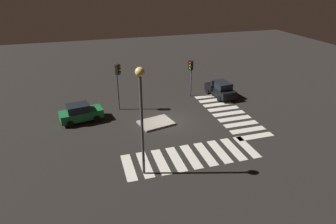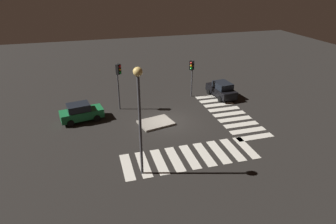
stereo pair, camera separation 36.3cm
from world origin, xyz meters
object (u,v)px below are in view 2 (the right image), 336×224
(street_lamp, at_px, (139,104))
(car_green, at_px, (81,112))
(traffic_light_north, at_px, (192,70))
(car_black, at_px, (221,90))
(traffic_light_west, at_px, (119,76))
(traffic_island, at_px, (156,123))

(street_lamp, bearing_deg, car_green, 111.98)
(car_green, relative_size, traffic_light_north, 0.99)
(car_green, xyz_separation_m, traffic_light_north, (11.56, 2.71, 2.23))
(car_black, distance_m, traffic_light_west, 11.24)
(street_lamp, bearing_deg, traffic_light_west, 89.90)
(traffic_island, height_order, car_black, car_black)
(car_black, height_order, street_lamp, street_lamp)
(traffic_light_west, bearing_deg, car_black, 48.09)
(car_green, bearing_deg, traffic_light_west, 10.90)
(car_black, distance_m, traffic_light_north, 3.95)
(street_lamp, bearing_deg, traffic_light_north, 56.87)
(traffic_light_west, bearing_deg, street_lamp, -43.38)
(car_black, bearing_deg, traffic_light_north, 66.52)
(car_black, bearing_deg, traffic_island, 110.95)
(traffic_light_north, xyz_separation_m, traffic_light_west, (-7.80, -1.25, 0.43))
(traffic_island, xyz_separation_m, street_lamp, (-2.60, -6.76, 4.95))
(traffic_island, distance_m, car_black, 9.38)
(traffic_light_west, relative_size, street_lamp, 0.63)
(traffic_light_north, bearing_deg, car_green, -38.62)
(traffic_island, bearing_deg, car_green, 158.46)
(traffic_island, height_order, traffic_light_north, traffic_light_north)
(traffic_light_north, distance_m, street_lamp, 14.44)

